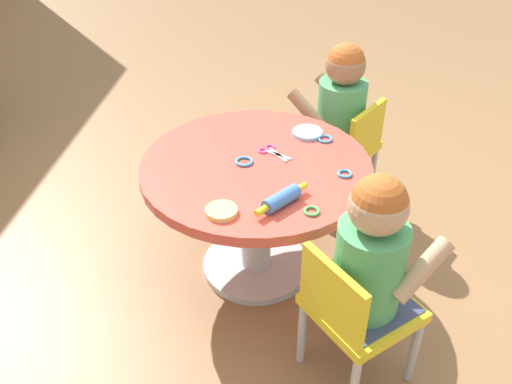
{
  "coord_description": "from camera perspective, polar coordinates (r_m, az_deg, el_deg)",
  "views": [
    {
      "loc": [
        -1.71,
        -0.19,
        1.6
      ],
      "look_at": [
        0.0,
        0.0,
        0.39
      ],
      "focal_mm": 39.03,
      "sensor_mm": 36.0,
      "label": 1
    }
  ],
  "objects": [
    {
      "name": "playdough_blob_0",
      "position": [
        1.79,
        -3.55,
        -1.96
      ],
      "size": [
        0.1,
        0.1,
        0.02
      ],
      "primitive_type": "cylinder",
      "color": "#F2CC72",
      "rests_on": "craft_table"
    },
    {
      "name": "playdough_blob_1",
      "position": [
        2.23,
        5.3,
        6.08
      ],
      "size": [
        0.12,
        0.12,
        0.01
      ],
      "primitive_type": "cylinder",
      "color": "#8CCCF2",
      "rests_on": "craft_table"
    },
    {
      "name": "craft_scissors",
      "position": [
        2.1,
        1.6,
        4.15
      ],
      "size": [
        0.13,
        0.14,
        0.01
      ],
      "color": "silver",
      "rests_on": "craft_table"
    },
    {
      "name": "seated_child_left",
      "position": [
        1.66,
        11.86,
        -5.93
      ],
      "size": [
        0.43,
        0.44,
        0.51
      ],
      "color": "#3F4772",
      "rests_on": "ground"
    },
    {
      "name": "cookie_cutter_1",
      "position": [
        1.8,
        5.73,
        -1.97
      ],
      "size": [
        0.05,
        0.05,
        0.01
      ],
      "primitive_type": "torus",
      "color": "#4CB259",
      "rests_on": "craft_table"
    },
    {
      "name": "cookie_cutter_3",
      "position": [
        2.04,
        -1.22,
        3.14
      ],
      "size": [
        0.07,
        0.07,
        0.01
      ],
      "primitive_type": "torus",
      "color": "#3F99D8",
      "rests_on": "craft_table"
    },
    {
      "name": "seated_child_right",
      "position": [
        2.47,
        8.71,
        9.23
      ],
      "size": [
        0.41,
        0.44,
        0.51
      ],
      "color": "#3F4772",
      "rests_on": "ground"
    },
    {
      "name": "rolling_pin",
      "position": [
        1.81,
        2.64,
        -0.71
      ],
      "size": [
        0.19,
        0.16,
        0.05
      ],
      "color": "#3F72CC",
      "rests_on": "craft_table"
    },
    {
      "name": "child_chair_right",
      "position": [
        2.56,
        9.03,
        4.43
      ],
      "size": [
        0.41,
        0.41,
        0.54
      ],
      "color": "#B7B7BC",
      "rests_on": "ground"
    },
    {
      "name": "cookie_cutter_0",
      "position": [
        1.99,
        9.09,
        1.86
      ],
      "size": [
        0.05,
        0.05,
        0.01
      ],
      "primitive_type": "torus",
      "color": "#3F99D8",
      "rests_on": "craft_table"
    },
    {
      "name": "craft_table",
      "position": [
        2.11,
        -0.0,
        -0.01
      ],
      "size": [
        0.85,
        0.85,
        0.51
      ],
      "color": "silver",
      "rests_on": "ground"
    },
    {
      "name": "ground_plane",
      "position": [
        2.35,
        -0.0,
        -7.7
      ],
      "size": [
        10.0,
        10.0,
        0.0
      ],
      "primitive_type": "plane",
      "color": "olive"
    },
    {
      "name": "child_chair_left",
      "position": [
        1.79,
        10.03,
        -11.89
      ],
      "size": [
        0.42,
        0.42,
        0.54
      ],
      "color": "#B7B7BC",
      "rests_on": "ground"
    },
    {
      "name": "cookie_cutter_2",
      "position": [
        2.2,
        7.1,
        5.42
      ],
      "size": [
        0.06,
        0.06,
        0.01
      ],
      "primitive_type": "torus",
      "color": "#3F99D8",
      "rests_on": "craft_table"
    }
  ]
}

